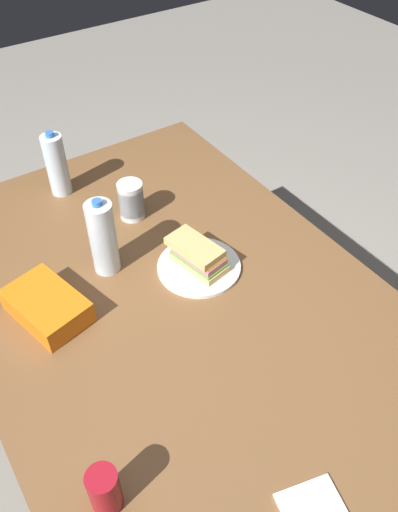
# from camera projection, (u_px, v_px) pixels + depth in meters

# --- Properties ---
(ground_plane) EXTENTS (8.00, 8.00, 0.00)m
(ground_plane) POSITION_uv_depth(u_px,v_px,m) (182.00, 433.00, 2.02)
(ground_plane) COLOR gray
(dining_table) EXTENTS (1.68, 1.11, 0.78)m
(dining_table) POSITION_uv_depth(u_px,v_px,m) (177.00, 319.00, 1.54)
(dining_table) COLOR brown
(dining_table) RESTS_ON ground_plane
(paper_plate) EXTENTS (0.25, 0.25, 0.01)m
(paper_plate) POSITION_uv_depth(u_px,v_px,m) (199.00, 266.00, 1.58)
(paper_plate) COLOR white
(paper_plate) RESTS_ON dining_table
(sandwich) EXTENTS (0.20, 0.13, 0.08)m
(sandwich) POSITION_uv_depth(u_px,v_px,m) (198.00, 255.00, 1.54)
(sandwich) COLOR #DBB26B
(sandwich) RESTS_ON paper_plate
(soda_can_red) EXTENTS (0.07, 0.07, 0.12)m
(soda_can_red) POSITION_uv_depth(u_px,v_px,m) (105.00, 490.00, 1.04)
(soda_can_red) COLOR maroon
(soda_can_red) RESTS_ON dining_table
(chip_bag) EXTENTS (0.26, 0.20, 0.07)m
(chip_bag) POSITION_uv_depth(u_px,v_px,m) (47.00, 306.00, 1.42)
(chip_bag) COLOR orange
(chip_bag) RESTS_ON dining_table
(water_bottle_tall) EXTENTS (0.07, 0.07, 0.24)m
(water_bottle_tall) POSITION_uv_depth(u_px,v_px,m) (57.00, 165.00, 1.78)
(water_bottle_tall) COLOR silver
(water_bottle_tall) RESTS_ON dining_table
(plastic_cup_stack) EXTENTS (0.08, 0.08, 0.13)m
(plastic_cup_stack) POSITION_uv_depth(u_px,v_px,m) (131.00, 200.00, 1.71)
(plastic_cup_stack) COLOR silver
(plastic_cup_stack) RESTS_ON dining_table
(water_bottle_spare) EXTENTS (0.08, 0.08, 0.26)m
(water_bottle_spare) POSITION_uv_depth(u_px,v_px,m) (103.00, 238.00, 1.50)
(water_bottle_spare) COLOR silver
(water_bottle_spare) RESTS_ON dining_table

